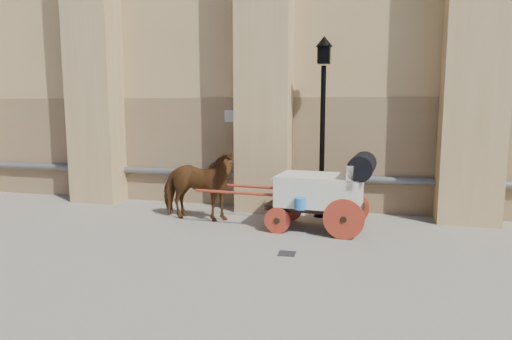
# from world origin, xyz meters

# --- Properties ---
(ground) EXTENTS (90.00, 90.00, 0.00)m
(ground) POSITION_xyz_m (0.00, 0.00, 0.00)
(ground) COLOR gray
(ground) RESTS_ON ground
(horse) EXTENTS (2.06, 1.00, 1.71)m
(horse) POSITION_xyz_m (-2.31, 2.12, 0.86)
(horse) COLOR brown
(horse) RESTS_ON ground
(carriage) EXTENTS (4.07, 1.47, 1.76)m
(carriage) POSITION_xyz_m (0.80, 2.02, 0.95)
(carriage) COLOR black
(carriage) RESTS_ON ground
(street_lamp) EXTENTS (0.42, 0.42, 4.44)m
(street_lamp) POSITION_xyz_m (0.56, 3.29, 2.37)
(street_lamp) COLOR black
(street_lamp) RESTS_ON ground
(drain_grate_near) EXTENTS (0.34, 0.34, 0.01)m
(drain_grate_near) POSITION_xyz_m (0.29, 0.16, 0.01)
(drain_grate_near) COLOR black
(drain_grate_near) RESTS_ON ground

